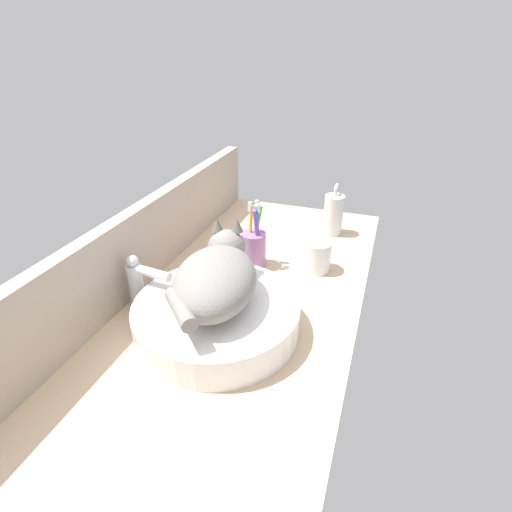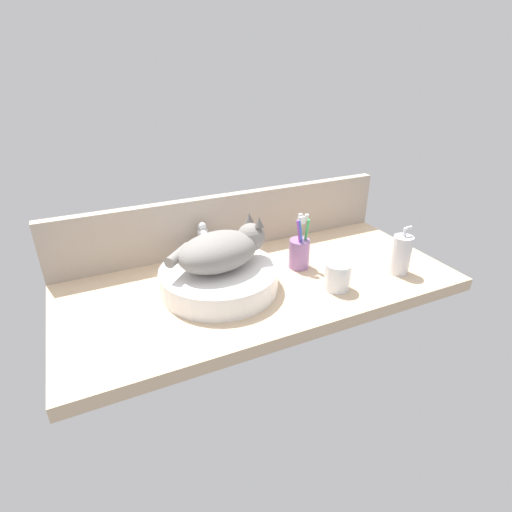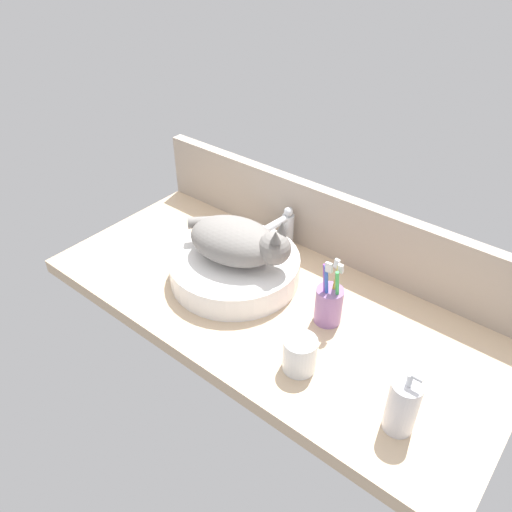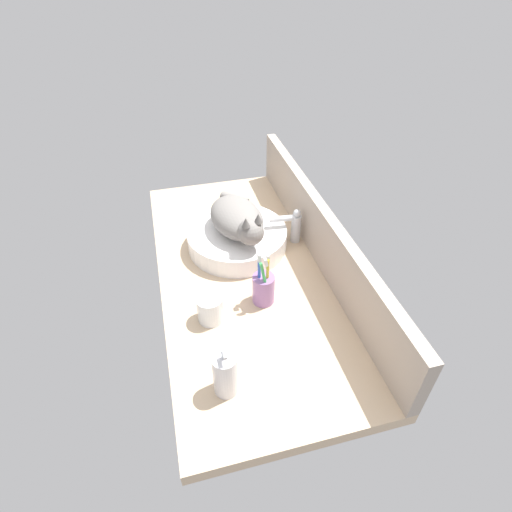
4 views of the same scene
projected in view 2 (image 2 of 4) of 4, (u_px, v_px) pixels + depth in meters
ground_plane at (260, 285)px, 128.12cm from camera, size 123.75×57.29×4.00cm
backsplash_panel at (228, 222)px, 144.28cm from camera, size 123.75×3.60×20.39cm
sink_basin at (219, 278)px, 120.94cm from camera, size 35.77×35.77×7.11cm
cat at (222, 250)px, 117.50cm from camera, size 32.23×21.38×14.00cm
faucet at (204, 241)px, 136.49cm from camera, size 3.93×11.86×13.60cm
soap_dispenser at (401, 254)px, 128.71cm from camera, size 6.23×6.23×16.18cm
toothbrush_cup at (299, 252)px, 132.54cm from camera, size 6.83×6.83×18.70cm
water_glass at (337, 278)px, 120.85cm from camera, size 7.71×7.71×8.54cm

